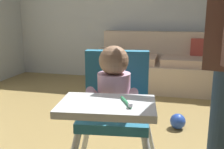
# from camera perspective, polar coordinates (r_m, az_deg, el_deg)

# --- Properties ---
(wall_far) EXTENTS (5.28, 0.06, 2.66)m
(wall_far) POSITION_cam_1_polar(r_m,az_deg,el_deg) (4.62, 5.60, 15.47)
(wall_far) COLOR silver
(wall_far) RESTS_ON ground
(couch) EXTENTS (1.89, 0.86, 0.86)m
(couch) POSITION_cam_1_polar(r_m,az_deg,el_deg) (4.13, 10.34, 1.69)
(couch) COLOR beige
(couch) RESTS_ON ground
(high_chair) EXTENTS (0.68, 0.78, 0.98)m
(high_chair) POSITION_cam_1_polar(r_m,az_deg,el_deg) (1.39, 0.51, -5.86)
(high_chair) COLOR white
(high_chair) RESTS_ON ground
(toy_ball) EXTENTS (0.15, 0.15, 0.15)m
(toy_ball) POSITION_cam_1_polar(r_m,az_deg,el_deg) (2.74, 14.23, -9.92)
(toy_ball) COLOR #284CB7
(toy_ball) RESTS_ON ground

